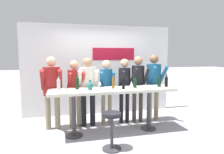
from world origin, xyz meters
TOP-DOWN VIEW (x-y plane):
  - ground_plane at (0.00, 0.00)m, footprint 40.00×40.00m
  - back_wall at (0.00, 1.60)m, footprint 4.40×0.12m
  - tasting_table at (0.00, 0.00)m, footprint 2.80×0.67m
  - bar_stool at (-0.23, -0.78)m, footprint 0.36×0.36m
  - person_far_left at (-1.33, 0.56)m, footprint 0.48×0.56m
  - person_left at (-0.80, 0.59)m, footprint 0.44×0.54m
  - person_center_left at (-0.49, 0.57)m, footprint 0.50×0.58m
  - person_center at (-0.02, 0.60)m, footprint 0.40×0.52m
  - person_center_right at (0.44, 0.56)m, footprint 0.39×0.51m
  - person_right at (0.81, 0.56)m, footprint 0.40×0.52m
  - person_far_right at (1.26, 0.57)m, footprint 0.49×0.60m
  - wine_bottle_0 at (1.12, -0.00)m, footprint 0.08×0.08m
  - wine_bottle_1 at (1.28, -0.05)m, footprint 0.07×0.07m
  - wine_bottle_2 at (0.21, -0.10)m, footprint 0.07×0.07m
  - wine_bottle_3 at (-0.78, 0.13)m, footprint 0.08×0.08m
  - wine_bottle_4 at (0.52, 0.03)m, footprint 0.08×0.08m
  - wine_bottle_5 at (-1.17, 0.06)m, footprint 0.07×0.07m
  - wine_bottle_6 at (0.01, 0.03)m, footprint 0.06×0.06m
  - wine_glass_0 at (-0.29, 0.03)m, footprint 0.07×0.07m
  - wine_glass_1 at (0.39, -0.13)m, footprint 0.07×0.07m
  - decorative_vase at (-0.52, -0.05)m, footprint 0.13×0.13m

SIDE VIEW (x-z plane):
  - ground_plane at x=0.00m, z-range 0.00..0.00m
  - bar_stool at x=-0.23m, z-range 0.11..0.82m
  - tasting_table at x=0.00m, z-range 0.37..1.38m
  - person_left at x=-0.80m, z-range 0.20..1.82m
  - person_center at x=-0.02m, z-range 0.21..1.83m
  - person_center_left at x=-0.49m, z-range 0.19..1.87m
  - person_center_right at x=0.44m, z-range 0.21..1.86m
  - person_far_left at x=-1.33m, z-range 0.20..1.91m
  - person_right at x=0.81m, z-range 0.22..1.93m
  - person_far_right at x=1.26m, z-range 0.21..1.97m
  - decorative_vase at x=-0.52m, z-range 0.99..1.21m
  - wine_bottle_4 at x=0.52m, z-range 1.00..1.26m
  - wine_glass_0 at x=-0.29m, z-range 1.04..1.22m
  - wine_glass_1 at x=0.39m, z-range 1.04..1.22m
  - wine_bottle_2 at x=0.21m, z-range 0.99..1.28m
  - wine_bottle_1 at x=1.28m, z-range 0.99..1.29m
  - wine_bottle_0 at x=1.12m, z-range 1.00..1.29m
  - wine_bottle_6 at x=0.01m, z-range 0.99..1.31m
  - wine_bottle_5 at x=-1.17m, z-range 0.99..1.30m
  - wine_bottle_3 at x=-0.78m, z-range 0.99..1.31m
  - back_wall at x=0.00m, z-range 0.00..2.61m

